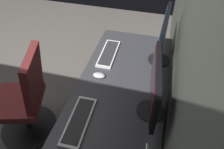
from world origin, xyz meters
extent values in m
plane|color=#59544F|center=(0.00, 0.00, 0.00)|extent=(4.94, 4.94, 0.00)
cube|color=slate|center=(0.00, 2.01, 1.30)|extent=(4.72, 0.10, 2.60)
cube|color=#38383D|center=(0.40, 1.58, 0.71)|extent=(1.83, 0.73, 0.03)
cylinder|color=silver|center=(-0.46, 1.27, 0.35)|extent=(0.05, 0.05, 0.70)
cylinder|color=silver|center=(-0.46, 1.88, 0.35)|extent=(0.05, 0.05, 0.70)
cube|color=#38383D|center=(0.42, 1.61, 0.35)|extent=(0.40, 0.50, 0.69)
cube|color=silver|center=(0.42, 1.35, 0.35)|extent=(0.37, 0.01, 0.61)
cylinder|color=black|center=(0.48, 1.83, 0.74)|extent=(0.20, 0.20, 0.01)
cylinder|color=black|center=(0.48, 1.83, 0.79)|extent=(0.04, 0.04, 0.10)
cube|color=black|center=(0.48, 1.83, 1.00)|extent=(0.53, 0.08, 0.32)
cube|color=#330F14|center=(0.48, 1.82, 1.00)|extent=(0.48, 0.06, 0.29)
cylinder|color=black|center=(-0.12, 1.83, 0.74)|extent=(0.20, 0.20, 0.01)
cylinder|color=black|center=(-0.12, 1.83, 0.79)|extent=(0.04, 0.04, 0.10)
cube|color=black|center=(-0.12, 1.83, 1.01)|extent=(0.56, 0.05, 0.33)
cube|color=navy|center=(-0.12, 1.82, 1.01)|extent=(0.51, 0.03, 0.29)
cube|color=silver|center=(0.69, 1.37, 0.74)|extent=(0.42, 0.15, 0.02)
cube|color=#2D2D30|center=(0.69, 1.37, 0.75)|extent=(0.38, 0.12, 0.00)
cube|color=silver|center=(-0.10, 1.36, 0.74)|extent=(0.42, 0.15, 0.02)
cube|color=#2D2D30|center=(-0.10, 1.36, 0.75)|extent=(0.38, 0.12, 0.00)
ellipsoid|color=silver|center=(0.23, 1.37, 0.75)|extent=(0.06, 0.10, 0.03)
cube|color=maroon|center=(0.47, 0.64, 0.46)|extent=(0.54, 0.53, 0.07)
cube|color=maroon|center=(0.41, 0.85, 0.74)|extent=(0.42, 0.24, 0.50)
cylinder|color=black|center=(0.47, 0.64, 0.24)|extent=(0.05, 0.05, 0.37)
cylinder|color=black|center=(0.47, 0.64, 0.04)|extent=(0.56, 0.56, 0.03)
camera|label=1|loc=(1.47, 1.81, 1.99)|focal=34.38mm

